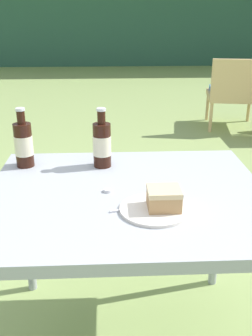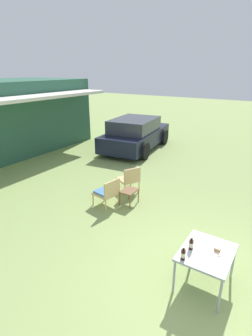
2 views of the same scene
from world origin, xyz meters
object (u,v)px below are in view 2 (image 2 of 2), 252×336
at_px(wicker_chair_cushioned, 107,192).
at_px(cola_bottle_far, 183,254).
at_px(patio_table, 207,254).
at_px(wicker_chair_plain, 129,178).
at_px(parked_car, 136,134).
at_px(cake_on_plate, 217,250).
at_px(cola_bottle_near, 191,244).
at_px(garden_side_table, 129,192).

height_order(wicker_chair_cushioned, cola_bottle_far, cola_bottle_far).
relative_size(patio_table, cola_bottle_far, 4.10).
bearing_deg(cola_bottle_far, wicker_chair_plain, 44.53).
xyz_separation_m(parked_car, wicker_chair_cushioned, (-5.08, -2.18, -0.28)).
height_order(patio_table, cake_on_plate, cake_on_plate).
xyz_separation_m(parked_car, cola_bottle_far, (-6.83, -4.98, 0.09)).
height_order(patio_table, cola_bottle_near, cola_bottle_near).
bearing_deg(cola_bottle_near, wicker_chair_cushioned, 63.09).
bearing_deg(cola_bottle_near, cola_bottle_far, 176.80).
distance_m(wicker_chair_cushioned, cola_bottle_far, 3.32).
relative_size(patio_table, cake_on_plate, 4.38).
bearing_deg(cake_on_plate, parked_car, 40.37).
relative_size(wicker_chair_cushioned, cola_bottle_near, 3.33).
distance_m(patio_table, cola_bottle_far, 0.50).
bearing_deg(cake_on_plate, cola_bottle_far, 140.74).
relative_size(wicker_chair_cushioned, wicker_chair_plain, 1.00).
distance_m(wicker_chair_plain, cola_bottle_far, 3.99).
xyz_separation_m(garden_side_table, patio_table, (-1.76, -2.64, 0.28)).
relative_size(parked_car, cola_bottle_near, 18.66).
bearing_deg(patio_table, cola_bottle_far, 146.23).
bearing_deg(patio_table, wicker_chair_cushioned, 66.36).
relative_size(wicker_chair_cushioned, cake_on_plate, 3.55).
distance_m(garden_side_table, cola_bottle_near, 3.05).
bearing_deg(parked_car, patio_table, -148.34).
height_order(parked_car, cola_bottle_far, parked_car).
bearing_deg(wicker_chair_cushioned, cola_bottle_near, 72.58).
relative_size(parked_car, garden_side_table, 9.05).
xyz_separation_m(cola_bottle_near, cola_bottle_far, (-0.31, 0.02, 0.00)).
bearing_deg(wicker_chair_cushioned, patio_table, 75.84).
height_order(parked_car, cola_bottle_near, parked_car).
bearing_deg(cola_bottle_near, cake_on_plate, -64.67).
distance_m(garden_side_table, cake_on_plate, 3.26).
height_order(garden_side_table, patio_table, patio_table).
relative_size(parked_car, wicker_chair_plain, 5.60).
bearing_deg(cake_on_plate, garden_side_table, 58.94).
bearing_deg(wicker_chair_cushioned, wicker_chair_plain, -171.31).
bearing_deg(parked_car, cola_bottle_near, -150.07).
bearing_deg(patio_table, cola_bottle_near, 109.45).
distance_m(garden_side_table, patio_table, 3.19).
xyz_separation_m(wicker_chair_plain, patio_table, (-2.44, -3.05, 0.20)).
relative_size(wicker_chair_plain, patio_table, 0.81).
xyz_separation_m(wicker_chair_cushioned, cola_bottle_near, (-1.43, -2.82, 0.36)).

